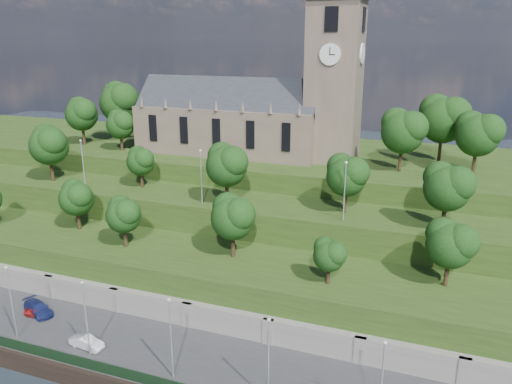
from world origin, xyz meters
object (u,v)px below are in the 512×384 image
at_px(car_left, 38,312).
at_px(car_middle, 87,342).
at_px(church, 256,110).
at_px(car_right, 38,308).

distance_m(car_left, car_middle, 10.23).
xyz_separation_m(church, car_right, (-14.20, -38.62, -19.81)).
xyz_separation_m(car_left, car_middle, (9.73, -3.17, 0.10)).
distance_m(church, car_middle, 46.96).
height_order(car_left, car_right, car_right).
height_order(church, car_left, church).
distance_m(car_left, car_right, 0.71).
height_order(car_left, car_middle, car_middle).
relative_size(church, car_right, 7.82).
bearing_deg(car_left, car_right, 31.58).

